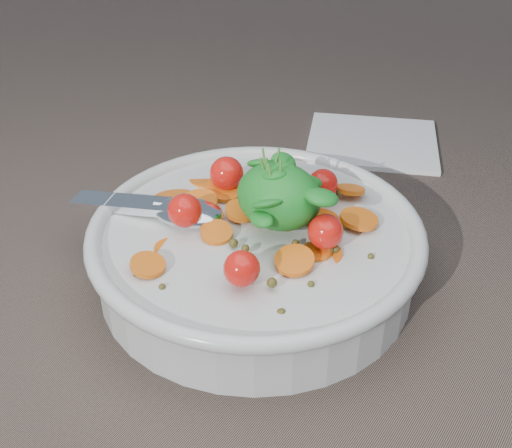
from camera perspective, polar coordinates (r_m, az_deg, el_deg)
The scene contains 3 objects.
ground at distance 0.54m, azimuth 0.67°, elevation -3.11°, with size 6.00×6.00×0.00m, color brown.
bowl at distance 0.50m, azimuth 0.03°, elevation -2.05°, with size 0.28×0.26×0.11m.
napkin at distance 0.73m, azimuth 10.29°, elevation 7.19°, with size 0.14×0.12×0.01m, color white.
Camera 1 is at (0.24, -0.36, 0.33)m, focal length 45.00 mm.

